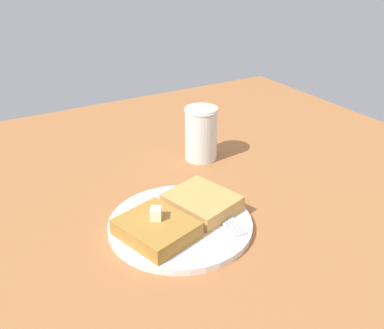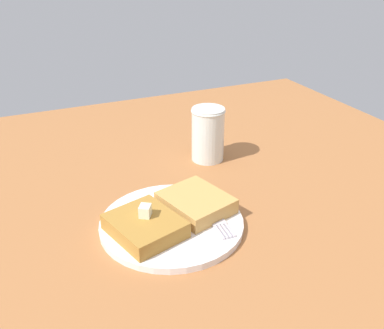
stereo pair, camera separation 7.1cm
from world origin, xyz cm
name	(u,v)px [view 1 (the left image)]	position (x,y,z in cm)	size (l,w,h in cm)	color
table_surface	(194,234)	(0.00, 0.00, 1.05)	(120.03, 120.03, 2.10)	#A26437
plate	(180,224)	(-1.60, 1.31, 2.65)	(21.24, 21.24, 1.01)	white
toast_slice_left	(156,229)	(-6.10, 0.01, 4.29)	(8.53, 9.94, 2.36)	#A6752F
toast_slice_middle	(202,202)	(2.90, 2.61, 4.29)	(8.53, 9.94, 2.36)	tan
butter_pat_primary	(156,214)	(-5.77, 0.62, 6.32)	(1.69, 1.53, 1.69)	#F0EBC9
fork	(217,210)	(4.48, 0.82, 3.29)	(2.44, 16.06, 0.36)	silver
syrup_jar	(201,136)	(13.03, 19.43, 6.84)	(6.45, 6.45, 10.34)	#552910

